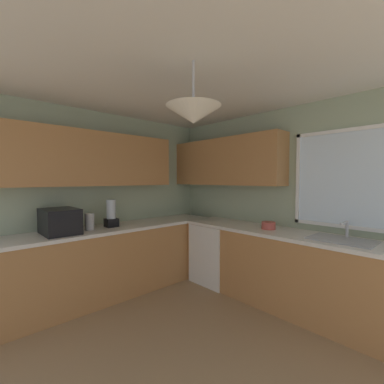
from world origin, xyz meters
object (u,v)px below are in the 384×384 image
at_px(dishwasher, 217,253).
at_px(bowl, 268,225).
at_px(kettle, 90,222).
at_px(blender_appliance, 111,215).
at_px(microwave, 60,221).
at_px(sink_assembly, 342,239).

bearing_deg(dishwasher, bowl, 2.05).
height_order(kettle, blender_appliance, blender_appliance).
height_order(dishwasher, kettle, kettle).
height_order(microwave, kettle, microwave).
xyz_separation_m(microwave, bowl, (1.50, 2.02, -0.10)).
bearing_deg(sink_assembly, dishwasher, -178.75).
xyz_separation_m(dishwasher, microwave, (-0.66, -1.99, 0.62)).
height_order(dishwasher, sink_assembly, sink_assembly).
bearing_deg(bowl, dishwasher, -177.95).
relative_size(kettle, blender_appliance, 0.58).
height_order(dishwasher, microwave, microwave).
height_order(sink_assembly, bowl, sink_assembly).
distance_m(kettle, blender_appliance, 0.30).
relative_size(microwave, sink_assembly, 0.81).
xyz_separation_m(microwave, sink_assembly, (2.34, 2.02, -0.13)).
distance_m(dishwasher, sink_assembly, 1.75).
relative_size(kettle, sink_assembly, 0.35).
xyz_separation_m(kettle, sink_assembly, (2.32, 1.69, -0.09)).
bearing_deg(microwave, bowl, 53.40).
distance_m(kettle, bowl, 2.24).
height_order(bowl, blender_appliance, blender_appliance).
xyz_separation_m(kettle, blender_appliance, (-0.02, 0.29, 0.06)).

